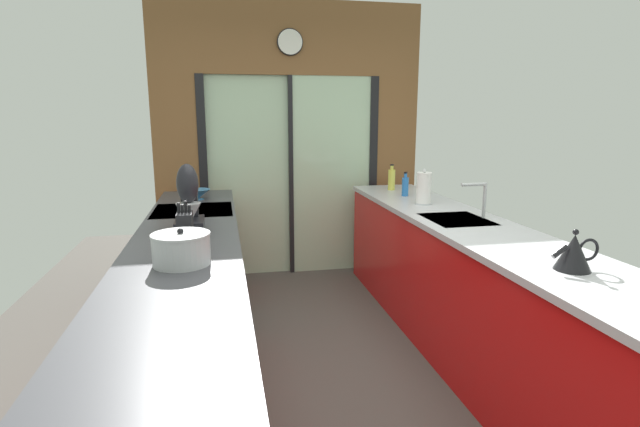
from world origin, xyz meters
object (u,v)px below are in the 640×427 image
mixing_bowl (198,194)px  soap_bottle_far (392,179)px  stock_pot (181,249)px  paper_towel_roll (424,188)px  stand_mixer (189,206)px  kettle (574,252)px  soap_bottle_near (405,186)px  knife_block (185,230)px  oven_range (196,269)px

mixing_bowl → soap_bottle_far: soap_bottle_far is taller
stock_pot → paper_towel_roll: (1.78, 1.26, 0.05)m
mixing_bowl → stand_mixer: 1.17m
stand_mixer → soap_bottle_far: bearing=37.1°
kettle → paper_towel_roll: 1.71m
soap_bottle_near → kettle: bearing=-89.9°
knife_block → soap_bottle_near: bearing=37.5°
mixing_bowl → stock_pot: stock_pot is taller
oven_range → mixing_bowl: size_ratio=4.43×
stand_mixer → stock_pot: 0.67m
stand_mixer → paper_towel_roll: (1.78, 0.59, -0.03)m
knife_block → stock_pot: size_ratio=0.93×
stand_mixer → soap_bottle_near: size_ratio=1.97×
stock_pot → soap_bottle_far: bearing=48.5°
soap_bottle_far → paper_towel_roll: 0.75m
oven_range → soap_bottle_near: 1.90m
stock_pot → kettle: (1.78, -0.45, 0.01)m
paper_towel_roll → oven_range: bearing=176.0°
knife_block → stock_pot: bearing=-90.0°
stand_mixer → soap_bottle_near: 2.04m
stock_pot → soap_bottle_far: size_ratio=1.14×
kettle → soap_bottle_near: 2.11m
knife_block → soap_bottle_near: size_ratio=1.21×
paper_towel_roll → soap_bottle_near: bearing=90.0°
knife_block → kettle: size_ratio=1.05×
stock_pot → stand_mixer: bearing=90.0°
mixing_bowl → kettle: kettle is taller
knife_block → soap_bottle_near: (1.78, 1.36, -0.01)m
soap_bottle_near → mixing_bowl: bearing=174.3°
stand_mixer → stock_pot: (-0.00, -0.67, -0.08)m
knife_block → soap_bottle_far: (1.78, 1.72, 0.00)m
stock_pot → soap_bottle_near: bearing=43.0°
soap_bottle_near → knife_block: bearing=-142.5°
stand_mixer → paper_towel_roll: stand_mixer is taller
stock_pot → paper_towel_roll: paper_towel_roll is taller
mixing_bowl → stock_pot: 1.84m
oven_range → stock_pot: size_ratio=3.30×
mixing_bowl → paper_towel_roll: bearing=-17.9°
oven_range → stock_pot: bearing=-89.2°
stock_pot → soap_bottle_far: soap_bottle_far is taller
stand_mixer → knife_block: bearing=-90.0°
soap_bottle_far → paper_towel_roll: paper_towel_roll is taller
oven_range → knife_block: (0.02, -1.09, 0.56)m
soap_bottle_far → oven_range: bearing=-160.8°
stand_mixer → paper_towel_roll: size_ratio=1.48×
knife_block → mixing_bowl: bearing=90.0°
stock_pot → kettle: bearing=-14.2°
stock_pot → soap_bottle_near: size_ratio=1.31×
oven_range → mixing_bowl: bearing=87.7°
oven_range → stock_pot: stock_pot is taller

